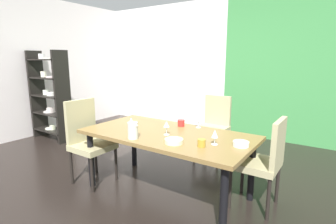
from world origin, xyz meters
The scene contains 18 objects.
ground_plane centered at (0.00, 0.00, -0.01)m, with size 6.27×5.34×0.02m, color black.
back_panel_interior centered at (-1.58, 2.62, 1.35)m, with size 3.11×0.10×2.69m, color silver.
garden_window_panel centered at (1.55, 2.62, 1.35)m, with size 3.17×0.10×2.69m, color #41904A.
left_interior_panel centered at (-3.09, 0.00, 1.35)m, with size 0.10×5.34×2.69m, color silver.
dining_table centered at (0.44, -0.18, 0.64)m, with size 1.88×0.96×0.72m.
chair_right_far centered at (1.42, 0.12, 0.54)m, with size 0.44×0.44×0.95m.
chair_head_far centered at (0.40, 1.16, 0.54)m, with size 0.44×0.45×0.95m.
chair_left_near centered at (-0.54, -0.47, 0.56)m, with size 0.45×0.44×1.03m.
display_shelf centered at (-2.55, 0.28, 0.84)m, with size 0.87×0.31×1.67m.
wine_glass_right centered at (1.05, -0.25, 0.82)m, with size 0.06×0.06×0.15m.
wine_glass_west centered at (0.04, -0.31, 0.82)m, with size 0.07×0.07×0.14m.
wine_glass_left centered at (0.48, -0.24, 0.82)m, with size 0.07×0.07×0.15m.
wine_glass_front centered at (0.62, 0.22, 0.84)m, with size 0.08×0.08×0.17m.
serving_bowl_near_window centered at (1.27, -0.16, 0.74)m, with size 0.15×0.15×0.05m, color white.
serving_bowl_north centered at (0.70, -0.44, 0.74)m, with size 0.18×0.18×0.04m, color beige.
cup_east centered at (0.97, -0.38, 0.75)m, with size 0.08×0.08×0.07m, color #AD882A.
cup_corner centered at (0.42, 0.15, 0.75)m, with size 0.08×0.08×0.08m, color red.
pitcher_south centered at (0.28, -0.55, 0.80)m, with size 0.12×0.10×0.17m.
Camera 1 is at (2.03, -2.47, 1.52)m, focal length 28.00 mm.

